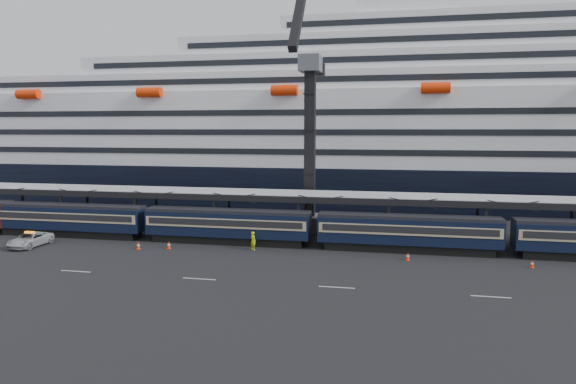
% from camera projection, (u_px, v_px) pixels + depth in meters
% --- Properties ---
extents(ground, '(260.00, 260.00, 0.00)m').
position_uv_depth(ground, '(507.00, 283.00, 43.33)').
color(ground, black).
rests_on(ground, ground).
extents(train, '(133.05, 3.00, 4.05)m').
position_uv_depth(train, '(440.00, 232.00, 53.71)').
color(train, black).
rests_on(train, ground).
extents(canopy, '(130.00, 6.25, 5.53)m').
position_uv_depth(canopy, '(482.00, 200.00, 56.30)').
color(canopy, '#9FA2A7').
rests_on(canopy, ground).
extents(cruise_ship, '(214.09, 28.84, 34.00)m').
position_uv_depth(cruise_ship, '(446.00, 133.00, 86.76)').
color(cruise_ship, black).
rests_on(cruise_ship, ground).
extents(crane_dark_near, '(4.50, 17.75, 35.08)m').
position_uv_depth(crane_dark_near, '(309.00, 137.00, 63.93)').
color(crane_dark_near, '#494C50').
rests_on(crane_dark_near, ground).
extents(pickup_truck, '(2.60, 5.52, 1.53)m').
position_uv_depth(pickup_truck, '(30.00, 240.00, 56.94)').
color(pickup_truck, '#A6A9AD').
rests_on(pickup_truck, ground).
extents(worker, '(0.87, 0.81, 1.99)m').
position_uv_depth(worker, '(253.00, 241.00, 55.33)').
color(worker, '#D9F20C').
rests_on(worker, ground).
extents(traffic_cone_a, '(0.42, 0.42, 0.83)m').
position_uv_depth(traffic_cone_a, '(138.00, 245.00, 55.64)').
color(traffic_cone_a, '#FF3208').
rests_on(traffic_cone_a, ground).
extents(traffic_cone_b, '(0.42, 0.42, 0.85)m').
position_uv_depth(traffic_cone_b, '(169.00, 245.00, 55.90)').
color(traffic_cone_b, '#FF3208').
rests_on(traffic_cone_b, ground).
extents(traffic_cone_c, '(0.41, 0.41, 0.81)m').
position_uv_depth(traffic_cone_c, '(408.00, 256.00, 50.89)').
color(traffic_cone_c, '#FF3208').
rests_on(traffic_cone_c, ground).
extents(traffic_cone_e, '(0.37, 0.37, 0.74)m').
position_uv_depth(traffic_cone_e, '(532.00, 264.00, 48.22)').
color(traffic_cone_e, '#FF3208').
rests_on(traffic_cone_e, ground).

